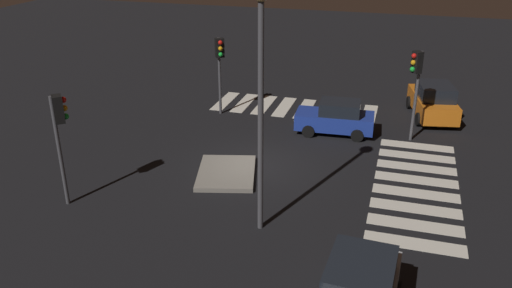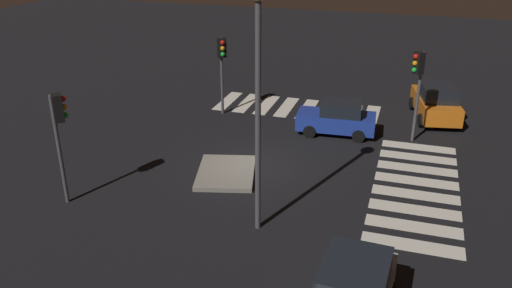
# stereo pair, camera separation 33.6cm
# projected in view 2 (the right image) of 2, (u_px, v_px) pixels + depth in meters

# --- Properties ---
(ground_plane) EXTENTS (80.00, 80.00, 0.00)m
(ground_plane) POSITION_uv_depth(u_px,v_px,m) (256.00, 166.00, 21.74)
(ground_plane) COLOR black
(traffic_island) EXTENTS (3.49, 2.95, 0.18)m
(traffic_island) POSITION_uv_depth(u_px,v_px,m) (226.00, 173.00, 20.96)
(traffic_island) COLOR gray
(traffic_island) RESTS_ON ground
(car_orange) EXTENTS (4.46, 2.61, 1.85)m
(car_orange) POSITION_uv_depth(u_px,v_px,m) (436.00, 102.00, 26.47)
(car_orange) COLOR orange
(car_orange) RESTS_ON ground
(car_blue) EXTENTS (1.93, 3.81, 1.62)m
(car_blue) POSITION_uv_depth(u_px,v_px,m) (337.00, 118.00, 24.65)
(car_blue) COLOR #1E389E
(car_blue) RESTS_ON ground
(traffic_light_east) EXTENTS (0.54, 0.53, 4.22)m
(traffic_light_east) POSITION_uv_depth(u_px,v_px,m) (418.00, 75.00, 22.83)
(traffic_light_east) COLOR #47474C
(traffic_light_east) RESTS_ON ground
(traffic_light_west) EXTENTS (0.54, 0.53, 4.11)m
(traffic_light_west) POSITION_uv_depth(u_px,v_px,m) (59.00, 122.00, 17.80)
(traffic_light_west) COLOR #47474C
(traffic_light_west) RESTS_ON ground
(traffic_light_north) EXTENTS (0.53, 0.54, 4.06)m
(traffic_light_north) POSITION_uv_depth(u_px,v_px,m) (222.00, 57.00, 26.21)
(traffic_light_north) COLOR #47474C
(traffic_light_north) RESTS_ON ground
(street_lamp) EXTENTS (0.56, 0.56, 7.97)m
(street_lamp) POSITION_uv_depth(u_px,v_px,m) (258.00, 72.00, 15.25)
(street_lamp) COLOR #47474C
(street_lamp) RESTS_ON ground
(crosswalk_near) EXTENTS (8.75, 3.20, 0.02)m
(crosswalk_near) POSITION_uv_depth(u_px,v_px,m) (416.00, 188.00, 19.96)
(crosswalk_near) COLOR silver
(crosswalk_near) RESTS_ON ground
(crosswalk_side) EXTENTS (3.20, 8.75, 0.02)m
(crosswalk_side) POSITION_uv_depth(u_px,v_px,m) (297.00, 108.00, 28.28)
(crosswalk_side) COLOR silver
(crosswalk_side) RESTS_ON ground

